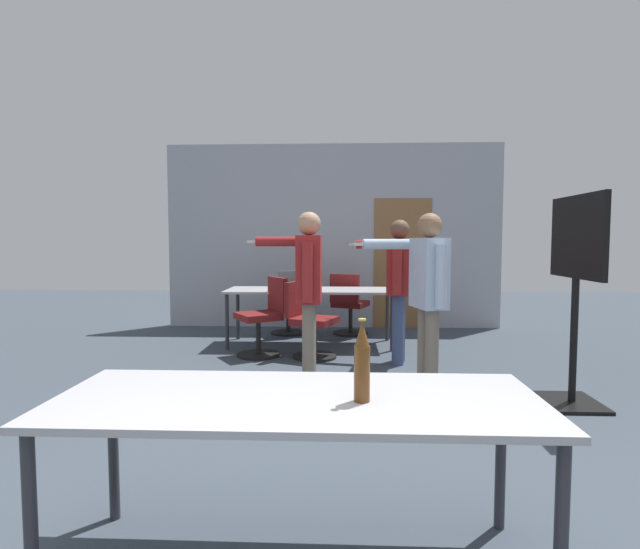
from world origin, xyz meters
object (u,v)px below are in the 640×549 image
object	(u,v)px
person_far_watching	(308,281)
office_chair_side_rolled	(290,304)
office_chair_near_pushed	(264,319)
office_chair_mid_tucked	(309,323)
beer_bottle	(362,363)
tv_screen	(576,278)
office_chair_far_right	(349,306)
person_right_polo	(427,286)
person_center_tall	(398,278)

from	to	relation	value
person_far_watching	office_chair_side_rolled	bearing A→B (deg)	9.54
office_chair_near_pushed	office_chair_side_rolled	bearing A→B (deg)	-40.74
office_chair_mid_tucked	beer_bottle	xyz separation A→B (m)	(0.47, -3.88, 0.49)
tv_screen	office_chair_far_right	distance (m)	3.62
tv_screen	person_far_watching	bearing A→B (deg)	-101.58
office_chair_near_pushed	tv_screen	bearing A→B (deg)	-153.60
person_right_polo	beer_bottle	distance (m)	2.57
office_chair_near_pushed	office_chair_mid_tucked	xyz separation A→B (m)	(0.55, -0.08, -0.03)
person_far_watching	beer_bottle	distance (m)	2.76
tv_screen	person_right_polo	world-z (taller)	tv_screen
office_chair_mid_tucked	office_chair_far_right	distance (m)	1.51
tv_screen	person_far_watching	world-z (taller)	tv_screen
office_chair_side_rolled	office_chair_near_pushed	bearing A→B (deg)	-121.31
office_chair_side_rolled	office_chair_far_right	size ratio (longest dim) A/B	1.05
office_chair_side_rolled	office_chair_near_pushed	size ratio (longest dim) A/B	1.01
office_chair_near_pushed	office_chair_mid_tucked	world-z (taller)	office_chair_near_pushed
office_chair_far_right	office_chair_near_pushed	bearing A→B (deg)	-107.19
person_center_tall	office_chair_near_pushed	xyz separation A→B (m)	(-1.57, 0.31, -0.53)
person_far_watching	office_chair_far_right	size ratio (longest dim) A/B	1.83
person_far_watching	person_right_polo	bearing A→B (deg)	-103.58
tv_screen	office_chair_far_right	bearing A→B (deg)	-148.59
person_far_watching	office_chair_side_rolled	distance (m)	2.66
person_far_watching	office_chair_near_pushed	distance (m)	1.48
person_center_tall	office_chair_far_right	size ratio (longest dim) A/B	1.78
office_chair_side_rolled	office_chair_far_right	bearing A→B (deg)	-23.69
tv_screen	office_chair_mid_tucked	distance (m)	2.93
person_center_tall	office_chair_side_rolled	distance (m)	2.23
tv_screen	office_chair_near_pushed	distance (m)	3.42
office_chair_far_right	tv_screen	bearing A→B (deg)	-37.81
office_chair_far_right	person_far_watching	bearing A→B (deg)	-78.79
office_chair_side_rolled	person_right_polo	bearing A→B (deg)	-85.48
tv_screen	office_chair_near_pushed	size ratio (longest dim) A/B	1.88
person_center_tall	office_chair_near_pushed	bearing A→B (deg)	90.52
office_chair_side_rolled	office_chair_mid_tucked	bearing A→B (deg)	-99.07
office_chair_near_pushed	office_chair_far_right	xyz separation A→B (m)	(1.05, 1.34, -0.02)
person_center_tall	beer_bottle	bearing A→B (deg)	-176.89
tv_screen	beer_bottle	world-z (taller)	tv_screen
tv_screen	office_chair_near_pushed	world-z (taller)	tv_screen
person_center_tall	beer_bottle	xyz separation A→B (m)	(-0.55, -3.65, -0.07)
person_right_polo	beer_bottle	bearing A→B (deg)	150.57
office_chair_far_right	office_chair_side_rolled	bearing A→B (deg)	-159.03
person_far_watching	person_center_tall	world-z (taller)	person_far_watching
tv_screen	office_chair_near_pushed	bearing A→B (deg)	-120.29
person_center_tall	office_chair_far_right	distance (m)	1.82
office_chair_far_right	beer_bottle	xyz separation A→B (m)	(-0.03, -5.30, 0.48)
office_chair_near_pushed	office_chair_far_right	distance (m)	1.70
tv_screen	office_chair_mid_tucked	world-z (taller)	tv_screen
person_right_polo	office_chair_near_pushed	distance (m)	2.33
tv_screen	office_chair_mid_tucked	bearing A→B (deg)	-124.48
office_chair_side_rolled	person_far_watching	bearing A→B (deg)	-104.15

